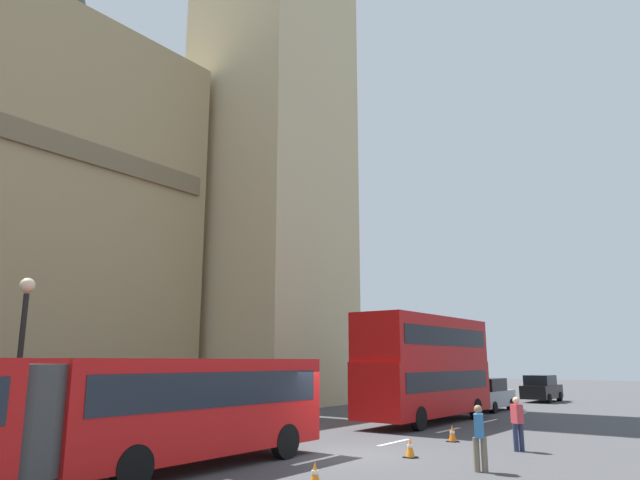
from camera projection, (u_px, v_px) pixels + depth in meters
name	position (u px, v px, depth m)	size (l,w,h in m)	color
ground_plane	(341.00, 455.00, 17.72)	(160.00, 160.00, 0.00)	#424244
lane_centre_marking	(359.00, 450.00, 18.54)	(34.40, 0.16, 0.01)	silver
articulated_bus	(16.00, 414.00, 12.07)	(18.11, 2.54, 2.90)	red
double_decker_bus	(426.00, 364.00, 27.37)	(9.67, 2.54, 4.90)	#B20F0F
sedan_lead	(488.00, 395.00, 33.40)	(4.40, 1.86, 1.85)	gray
sedan_trailing	(542.00, 389.00, 40.91)	(4.40, 1.86, 1.85)	black
traffic_cone_west	(315.00, 474.00, 13.17)	(0.36, 0.36, 0.58)	black
traffic_cone_middle	(410.00, 448.00, 17.23)	(0.36, 0.36, 0.58)	black
traffic_cone_east	(452.00, 433.00, 20.61)	(0.36, 0.36, 0.58)	black
street_lamp	(20.00, 353.00, 16.68)	(0.44, 0.44, 5.27)	black
pedestrian_near_cones	(479.00, 435.00, 15.13)	(0.46, 0.36, 1.69)	#726651
pedestrian_by_kerb	(517.00, 422.00, 18.55)	(0.44, 0.46, 1.69)	#262D4C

